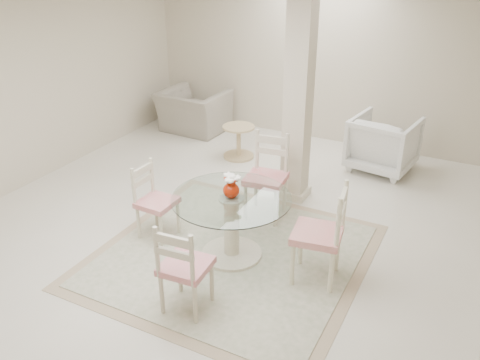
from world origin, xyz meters
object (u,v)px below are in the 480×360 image
at_px(dining_chair_south, 182,263).
at_px(dining_chair_west, 152,196).
at_px(column, 298,100).
at_px(red_vase, 231,186).
at_px(dining_chair_north, 268,170).
at_px(recliner_taupe, 193,111).
at_px(dining_table, 232,227).
at_px(dining_chair_east, 326,228).
at_px(side_table, 239,143).
at_px(armchair_white, 383,144).

bearing_deg(dining_chair_south, dining_chair_west, -47.61).
bearing_deg(column, dining_chair_south, -90.68).
height_order(red_vase, dining_chair_west, red_vase).
distance_m(dining_chair_north, recliner_taupe, 3.26).
relative_size(dining_chair_south, recliner_taupe, 0.95).
height_order(dining_table, dining_chair_west, dining_chair_west).
height_order(dining_chair_east, side_table, dining_chair_east).
xyz_separation_m(dining_chair_east, armchair_white, (-0.10, 3.02, -0.21)).
bearing_deg(side_table, recliner_taupe, 150.96).
xyz_separation_m(red_vase, dining_chair_north, (-0.04, 1.03, -0.25)).
xyz_separation_m(dining_chair_north, armchair_white, (0.96, 2.04, -0.21)).
height_order(red_vase, armchair_white, red_vase).
distance_m(column, red_vase, 1.73).
distance_m(dining_chair_east, recliner_taupe, 4.70).
height_order(dining_chair_south, recliner_taupe, dining_chair_south).
relative_size(red_vase, side_table, 0.51).
xyz_separation_m(column, dining_chair_south, (-0.03, -2.68, -0.79)).
height_order(dining_chair_west, armchair_white, dining_chair_west).
xyz_separation_m(armchair_white, side_table, (-2.12, -0.59, -0.17)).
bearing_deg(dining_chair_west, side_table, 6.12).
bearing_deg(dining_chair_north, dining_chair_west, -138.94).
distance_m(column, dining_chair_south, 2.80).
distance_m(dining_table, dining_chair_south, 1.04).
distance_m(dining_table, dining_chair_north, 1.06).
relative_size(dining_chair_west, dining_chair_south, 0.94).
height_order(dining_table, dining_chair_south, dining_chair_south).
distance_m(armchair_white, side_table, 2.20).
bearing_deg(dining_table, column, 87.60).
bearing_deg(red_vase, armchair_white, 73.25).
relative_size(red_vase, dining_chair_south, 0.25).
xyz_separation_m(dining_chair_south, side_table, (-1.23, 3.49, -0.32)).
height_order(column, dining_chair_east, column).
height_order(dining_chair_north, recliner_taupe, dining_chair_north).
xyz_separation_m(dining_table, dining_chair_south, (0.04, -1.02, 0.19)).
bearing_deg(column, dining_chair_north, -99.84).
bearing_deg(dining_chair_south, dining_chair_east, -137.33).
relative_size(dining_table, dining_chair_north, 1.08).
relative_size(armchair_white, side_table, 1.74).
xyz_separation_m(column, armchair_white, (0.85, 1.40, -0.94)).
bearing_deg(dining_chair_west, armchair_white, -30.10).
distance_m(column, side_table, 1.87).
relative_size(column, dining_chair_south, 2.55).
xyz_separation_m(dining_chair_north, dining_chair_south, (0.08, -2.04, -0.06)).
bearing_deg(column, recliner_taupe, 149.09).
bearing_deg(red_vase, dining_chair_north, 92.33).
distance_m(dining_chair_south, armchair_white, 4.18).
distance_m(dining_chair_west, dining_chair_south, 1.44).
relative_size(dining_chair_west, armchair_white, 1.10).
height_order(armchair_white, side_table, armchair_white).
height_order(dining_chair_east, dining_chair_south, dining_chair_east).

